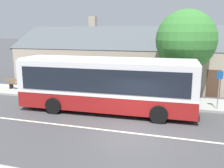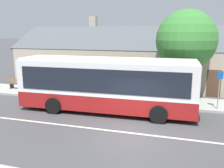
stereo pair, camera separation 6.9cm
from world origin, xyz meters
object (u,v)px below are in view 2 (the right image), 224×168
transit_bus (106,84)px  bench_by_building (18,84)px  street_tree_primary (185,43)px  bus_stop_sign (219,86)px

transit_bus → bench_by_building: bearing=160.5°
bench_by_building → street_tree_primary: (13.31, 1.22, 3.57)m
transit_bus → bench_by_building: (-8.85, 3.14, -1.20)m
transit_bus → street_tree_primary: street_tree_primary is taller
transit_bus → street_tree_primary: (4.45, 4.36, 2.36)m
bus_stop_sign → bench_by_building: bearing=176.1°
bus_stop_sign → street_tree_primary: bearing=134.0°
transit_bus → bench_by_building: size_ratio=6.21×
transit_bus → bus_stop_sign: transit_bus is taller
bench_by_building → street_tree_primary: street_tree_primary is taller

